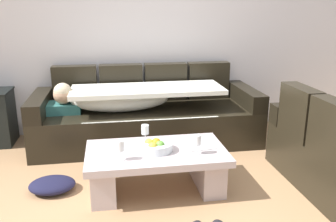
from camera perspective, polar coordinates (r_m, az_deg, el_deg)
The scene contains 10 objects.
ground_plane at distance 2.92m, azimuth 0.65°, elevation -16.31°, with size 14.00×14.00×0.00m, color #A77D55.
back_wall at distance 4.59m, azimuth -4.16°, elevation 13.58°, with size 9.00×0.10×2.70m, color beige.
couch_along_wall at distance 4.25m, azimuth -3.96°, elevation -0.71°, with size 2.58×0.92×0.88m.
coffee_table at distance 3.17m, azimuth -1.85°, elevation -8.54°, with size 1.20×0.68×0.38m.
fruit_bowl at distance 3.08m, azimuth -1.94°, elevation -5.58°, with size 0.28×0.28×0.10m.
wine_glass_near_left at distance 2.90m, azimuth -7.57°, elevation -5.60°, with size 0.07×0.07×0.17m.
wine_glass_near_right at distance 3.00m, azimuth 4.62°, elevation -4.72°, with size 0.07×0.07×0.17m.
wine_glass_far_back at distance 3.25m, azimuth -3.65°, elevation -3.07°, with size 0.07×0.07×0.17m.
open_magazine at distance 3.19m, azimuth 4.62°, elevation -5.54°, with size 0.28×0.21×0.01m, color white.
crumpled_garment at distance 3.38m, azimuth -17.86°, elevation -11.08°, with size 0.40×0.32×0.12m, color #191933.
Camera 1 is at (-0.44, -2.41, 1.58)m, focal length 38.50 mm.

